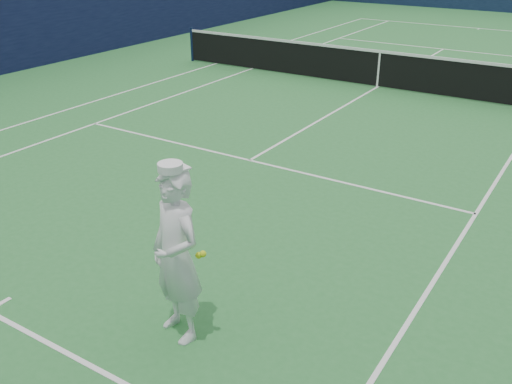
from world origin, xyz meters
TOP-DOWN VIEW (x-y plane):
  - ground at (0.00, 0.00)m, footprint 80.00×80.00m
  - court_markings at (0.00, 0.00)m, footprint 11.03×23.83m
  - windscreen_fence at (0.00, 0.00)m, footprint 20.12×36.12m
  - tennis_net at (0.00, 0.00)m, footprint 12.88×0.09m
  - tennis_player at (2.10, -10.99)m, footprint 0.80×0.69m

SIDE VIEW (x-z plane):
  - ground at x=0.00m, z-range 0.00..0.00m
  - court_markings at x=0.00m, z-range 0.00..0.01m
  - tennis_net at x=0.00m, z-range 0.02..1.09m
  - tennis_player at x=2.10m, z-range -0.02..1.95m
  - windscreen_fence at x=0.00m, z-range 0.00..4.00m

